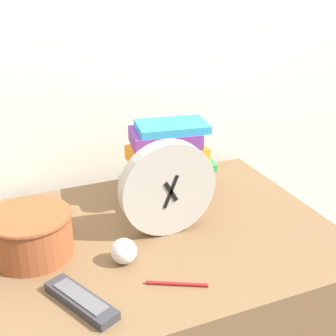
{
  "coord_description": "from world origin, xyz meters",
  "views": [
    {
      "loc": [
        -0.26,
        -0.63,
        1.4
      ],
      "look_at": [
        0.19,
        0.43,
        0.89
      ],
      "focal_mm": 50.0,
      "sensor_mm": 36.0,
      "label": 1
    }
  ],
  "objects": [
    {
      "name": "wall_back",
      "position": [
        0.0,
        0.77,
        1.2
      ],
      "size": [
        6.0,
        0.04,
        2.4
      ],
      "color": "silver",
      "rests_on": "ground_plane"
    },
    {
      "name": "book_stack",
      "position": [
        0.22,
        0.52,
        0.87
      ],
      "size": [
        0.27,
        0.21,
        0.23
      ],
      "color": "yellow",
      "rests_on": "desk"
    },
    {
      "name": "pen",
      "position": [
        0.08,
        0.13,
        0.75
      ],
      "size": [
        0.13,
        0.07,
        0.01
      ],
      "color": "#B21E1E",
      "rests_on": "desk"
    },
    {
      "name": "desk_clock",
      "position": [
        0.15,
        0.34,
        0.88
      ],
      "size": [
        0.25,
        0.04,
        0.25
      ],
      "color": "#B7B2A8",
      "rests_on": "desk"
    },
    {
      "name": "basket",
      "position": [
        -0.19,
        0.37,
        0.81
      ],
      "size": [
        0.2,
        0.2,
        0.11
      ],
      "color": "#994C28",
      "rests_on": "desk"
    },
    {
      "name": "tv_remote",
      "position": [
        -0.13,
        0.15,
        0.76
      ],
      "size": [
        0.12,
        0.19,
        0.02
      ],
      "color": "#333338",
      "rests_on": "desk"
    },
    {
      "name": "crumpled_paper_ball",
      "position": [
        -0.0,
        0.26,
        0.78
      ],
      "size": [
        0.06,
        0.06,
        0.06
      ],
      "color": "white",
      "rests_on": "desk"
    }
  ]
}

